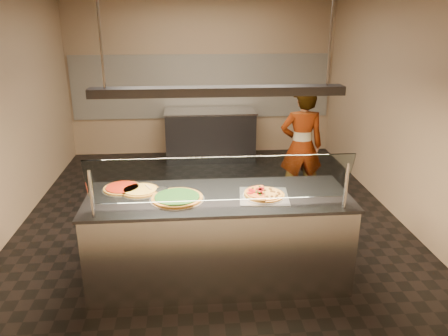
{
  "coord_description": "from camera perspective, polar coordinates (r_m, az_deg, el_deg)",
  "views": [
    {
      "loc": [
        -0.27,
        -5.36,
        2.61
      ],
      "look_at": [
        0.1,
        -0.89,
        1.02
      ],
      "focal_mm": 35.0,
      "sensor_mm": 36.0,
      "label": 1
    }
  ],
  "objects": [
    {
      "name": "lamp_rod_left",
      "position": [
        4.0,
        -15.97,
        17.16
      ],
      "size": [
        0.02,
        0.02,
        1.01
      ],
      "primitive_type": "cylinder",
      "color": "#B7B7BC",
      "rests_on": "ceiling"
    },
    {
      "name": "sneeze_guard",
      "position": [
        3.85,
        -0.38,
        -1.55
      ],
      "size": [
        2.34,
        0.18,
        0.54
      ],
      "color": "#B7B7BC",
      "rests_on": "serving_counter"
    },
    {
      "name": "half_pizza_pepperoni",
      "position": [
        4.25,
        4.01,
        -3.33
      ],
      "size": [
        0.23,
        0.41,
        0.05
      ],
      "color": "brown",
      "rests_on": "perforated_tray"
    },
    {
      "name": "prep_table",
      "position": [
        8.2,
        -1.81,
        4.36
      ],
      "size": [
        1.67,
        0.74,
        0.93
      ],
      "color": "#323236",
      "rests_on": "ground"
    },
    {
      "name": "wall_right",
      "position": [
        6.13,
        22.53,
        7.62
      ],
      "size": [
        0.02,
        6.0,
        3.0
      ],
      "primitive_type": "cube",
      "color": "#957A60",
      "rests_on": "ground"
    },
    {
      "name": "pizza_tomato",
      "position": [
        4.54,
        -13.13,
        -2.54
      ],
      "size": [
        0.41,
        0.41,
        0.03
      ],
      "color": "silver",
      "rests_on": "serving_counter"
    },
    {
      "name": "pizza_spatula",
      "position": [
        4.44,
        -9.18,
        -2.58
      ],
      "size": [
        0.26,
        0.2,
        0.02
      ],
      "color": "#B7B7BC",
      "rests_on": "pizza_spinach"
    },
    {
      "name": "wall_front",
      "position": [
        2.61,
        1.63,
        -5.67
      ],
      "size": [
        5.0,
        0.02,
        3.0
      ],
      "primitive_type": "cube",
      "color": "#957A60",
      "rests_on": "ground"
    },
    {
      "name": "serving_counter",
      "position": [
        4.48,
        -0.7,
        -9.06
      ],
      "size": [
        2.58,
        0.94,
        0.93
      ],
      "color": "#B7B7BC",
      "rests_on": "ground"
    },
    {
      "name": "pizza_cheese",
      "position": [
        4.45,
        -10.88,
        -2.86
      ],
      "size": [
        0.4,
        0.4,
        0.03
      ],
      "color": "silver",
      "rests_on": "serving_counter"
    },
    {
      "name": "tile_band",
      "position": [
        8.44,
        -2.86,
        10.57
      ],
      "size": [
        4.9,
        0.02,
        1.2
      ],
      "primitive_type": "cube",
      "color": "silver",
      "rests_on": "wall_back"
    },
    {
      "name": "ground",
      "position": [
        5.97,
        -1.66,
        -6.53
      ],
      "size": [
        5.0,
        6.0,
        0.02
      ],
      "primitive_type": "cube",
      "color": "black",
      "rests_on": "ground"
    },
    {
      "name": "perforated_tray",
      "position": [
        4.27,
        5.23,
        -3.64
      ],
      "size": [
        0.52,
        0.52,
        0.01
      ],
      "color": "silver",
      "rests_on": "serving_counter"
    },
    {
      "name": "lamp_rod_right",
      "position": [
        4.13,
        13.85,
        17.39
      ],
      "size": [
        0.02,
        0.02,
        1.01
      ],
      "primitive_type": "cylinder",
      "color": "#B7B7BC",
      "rests_on": "ceiling"
    },
    {
      "name": "heat_lamp_housing",
      "position": [
        3.99,
        -0.78,
        9.99
      ],
      "size": [
        2.3,
        0.18,
        0.08
      ],
      "primitive_type": "cube",
      "color": "#323236",
      "rests_on": "ceiling"
    },
    {
      "name": "half_pizza_sausage",
      "position": [
        4.28,
        6.52,
        -3.35
      ],
      "size": [
        0.23,
        0.41,
        0.04
      ],
      "color": "brown",
      "rests_on": "perforated_tray"
    },
    {
      "name": "worker",
      "position": [
        6.28,
        10.08,
        2.82
      ],
      "size": [
        0.62,
        0.42,
        1.68
      ],
      "primitive_type": "imported",
      "rotation": [
        0.0,
        0.0,
        3.11
      ],
      "color": "#22202B",
      "rests_on": "ground"
    },
    {
      "name": "wall_back",
      "position": [
        8.44,
        -2.89,
        11.94
      ],
      "size": [
        5.0,
        0.02,
        3.0
      ],
      "primitive_type": "cube",
      "color": "#957A60",
      "rests_on": "ground"
    },
    {
      "name": "pizza_spinach",
      "position": [
        4.21,
        -6.15,
        -3.87
      ],
      "size": [
        0.52,
        0.52,
        0.03
      ],
      "color": "silver",
      "rests_on": "serving_counter"
    },
    {
      "name": "wall_left",
      "position": [
        5.91,
        -27.07,
        6.57
      ],
      "size": [
        0.02,
        6.0,
        3.0
      ],
      "primitive_type": "cube",
      "color": "#957A60",
      "rests_on": "ground"
    }
  ]
}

